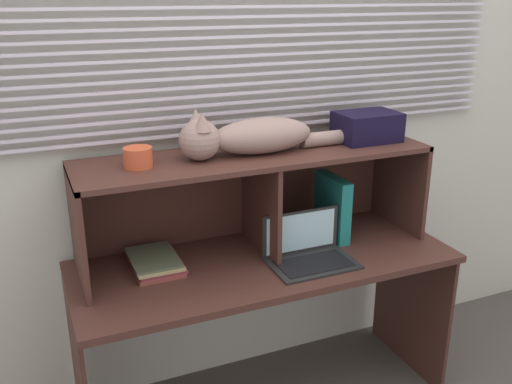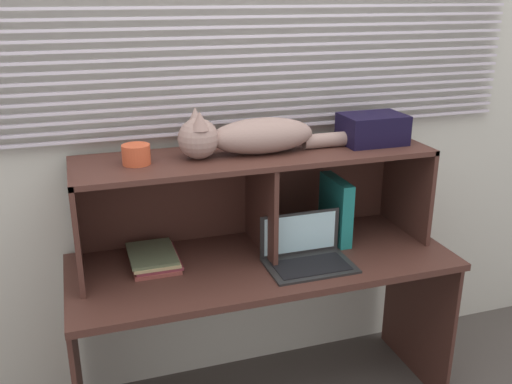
# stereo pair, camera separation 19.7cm
# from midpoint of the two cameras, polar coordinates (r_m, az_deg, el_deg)

# --- Properties ---
(back_panel_with_blinds) EXTENTS (4.40, 0.08, 2.50)m
(back_panel_with_blinds) POSITION_cam_midpoint_polar(r_m,az_deg,el_deg) (2.58, -4.43, 6.81)
(back_panel_with_blinds) COLOR beige
(back_panel_with_blinds) RESTS_ON ground
(desk) EXTENTS (1.62, 0.63, 0.74)m
(desk) POSITION_cam_midpoint_polar(r_m,az_deg,el_deg) (2.50, -1.37, -9.53)
(desk) COLOR #45271F
(desk) RESTS_ON ground
(hutch_shelf_unit) EXTENTS (1.50, 0.41, 0.44)m
(hutch_shelf_unit) POSITION_cam_midpoint_polar(r_m,az_deg,el_deg) (2.44, -2.60, 1.25)
(hutch_shelf_unit) COLOR #45271F
(hutch_shelf_unit) RESTS_ON desk
(cat) EXTENTS (0.76, 0.18, 0.20)m
(cat) POSITION_cam_midpoint_polar(r_m,az_deg,el_deg) (2.33, -3.27, 5.60)
(cat) COLOR gray
(cat) RESTS_ON hutch_shelf_unit
(laptop) EXTENTS (0.36, 0.24, 0.20)m
(laptop) POSITION_cam_midpoint_polar(r_m,az_deg,el_deg) (2.41, 2.96, -6.13)
(laptop) COLOR black
(laptop) RESTS_ON desk
(binder_upright) EXTENTS (0.06, 0.25, 0.29)m
(binder_upright) POSITION_cam_midpoint_polar(r_m,az_deg,el_deg) (2.61, 5.52, -1.52)
(binder_upright) COLOR #1B7772
(binder_upright) RESTS_ON desk
(book_stack) EXTENTS (0.20, 0.27, 0.05)m
(book_stack) POSITION_cam_midpoint_polar(r_m,az_deg,el_deg) (2.41, -12.38, -6.93)
(book_stack) COLOR brown
(book_stack) RESTS_ON desk
(small_basket) EXTENTS (0.11, 0.11, 0.08)m
(small_basket) POSITION_cam_midpoint_polar(r_m,az_deg,el_deg) (2.24, -14.24, 3.36)
(small_basket) COLOR #C64E2C
(small_basket) RESTS_ON hutch_shelf_unit
(storage_box) EXTENTS (0.27, 0.20, 0.13)m
(storage_box) POSITION_cam_midpoint_polar(r_m,az_deg,el_deg) (2.59, 8.92, 6.47)
(storage_box) COLOR black
(storage_box) RESTS_ON hutch_shelf_unit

